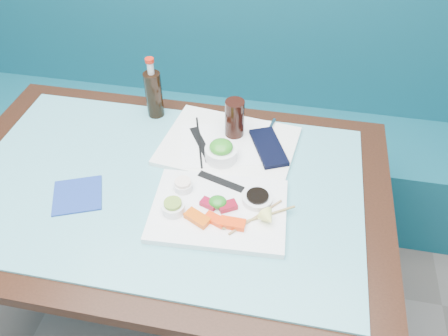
% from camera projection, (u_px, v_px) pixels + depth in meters
% --- Properties ---
extents(booth_bench, '(3.00, 0.56, 1.17)m').
position_uv_depth(booth_bench, '(218.00, 119.00, 2.22)').
color(booth_bench, '#0E4B5A').
rests_on(booth_bench, ground).
extents(dining_table, '(1.40, 0.90, 0.75)m').
position_uv_depth(dining_table, '(166.00, 203.00, 1.42)').
color(dining_table, black).
rests_on(dining_table, ground).
extents(glass_top, '(1.22, 0.76, 0.01)m').
position_uv_depth(glass_top, '(163.00, 184.00, 1.36)').
color(glass_top, '#59A9B2').
rests_on(glass_top, dining_table).
extents(sashimi_plate, '(0.40, 0.30, 0.02)m').
position_uv_depth(sashimi_plate, '(219.00, 210.00, 1.27)').
color(sashimi_plate, white).
rests_on(sashimi_plate, glass_top).
extents(salmon_left, '(0.08, 0.07, 0.02)m').
position_uv_depth(salmon_left, '(197.00, 218.00, 1.22)').
color(salmon_left, '#E65309').
rests_on(salmon_left, sashimi_plate).
extents(salmon_mid, '(0.07, 0.05, 0.02)m').
position_uv_depth(salmon_mid, '(215.00, 220.00, 1.22)').
color(salmon_mid, '#FF370A').
rests_on(salmon_mid, sashimi_plate).
extents(salmon_right, '(0.07, 0.04, 0.02)m').
position_uv_depth(salmon_right, '(232.00, 223.00, 1.21)').
color(salmon_right, '#FF3D0A').
rests_on(salmon_right, sashimi_plate).
extents(tuna_left, '(0.06, 0.04, 0.02)m').
position_uv_depth(tuna_left, '(209.00, 204.00, 1.26)').
color(tuna_left, maroon).
rests_on(tuna_left, sashimi_plate).
extents(tuna_right, '(0.06, 0.05, 0.02)m').
position_uv_depth(tuna_right, '(228.00, 206.00, 1.25)').
color(tuna_right, maroon).
rests_on(tuna_right, sashimi_plate).
extents(seaweed_garnish, '(0.06, 0.06, 0.03)m').
position_uv_depth(seaweed_garnish, '(218.00, 202.00, 1.26)').
color(seaweed_garnish, '#207A1C').
rests_on(seaweed_garnish, sashimi_plate).
extents(ramekin_wasabi, '(0.08, 0.08, 0.03)m').
position_uv_depth(ramekin_wasabi, '(173.00, 208.00, 1.24)').
color(ramekin_wasabi, white).
rests_on(ramekin_wasabi, sashimi_plate).
extents(wasabi_fill, '(0.06, 0.06, 0.01)m').
position_uv_depth(wasabi_fill, '(173.00, 203.00, 1.23)').
color(wasabi_fill, olive).
rests_on(wasabi_fill, ramekin_wasabi).
extents(ramekin_ginger, '(0.07, 0.07, 0.02)m').
position_uv_depth(ramekin_ginger, '(183.00, 186.00, 1.31)').
color(ramekin_ginger, white).
rests_on(ramekin_ginger, sashimi_plate).
extents(ginger_fill, '(0.06, 0.06, 0.01)m').
position_uv_depth(ginger_fill, '(183.00, 182.00, 1.29)').
color(ginger_fill, '#FFE3D1').
rests_on(ginger_fill, ramekin_ginger).
extents(soy_dish, '(0.09, 0.09, 0.02)m').
position_uv_depth(soy_dish, '(257.00, 199.00, 1.27)').
color(soy_dish, white).
rests_on(soy_dish, sashimi_plate).
extents(soy_fill, '(0.08, 0.08, 0.01)m').
position_uv_depth(soy_fill, '(258.00, 196.00, 1.26)').
color(soy_fill, black).
rests_on(soy_fill, soy_dish).
extents(lemon_wedge, '(0.06, 0.06, 0.05)m').
position_uv_depth(lemon_wedge, '(268.00, 218.00, 1.20)').
color(lemon_wedge, '#FFFE78').
rests_on(lemon_wedge, sashimi_plate).
extents(chopstick_sleeve, '(0.15, 0.07, 0.00)m').
position_uv_depth(chopstick_sleeve, '(221.00, 181.00, 1.33)').
color(chopstick_sleeve, black).
rests_on(chopstick_sleeve, sashimi_plate).
extents(wooden_chopstick_a, '(0.13, 0.15, 0.01)m').
position_uv_depth(wooden_chopstick_a, '(256.00, 217.00, 1.23)').
color(wooden_chopstick_a, '#A0784B').
rests_on(wooden_chopstick_a, sashimi_plate).
extents(wooden_chopstick_b, '(0.19, 0.13, 0.01)m').
position_uv_depth(wooden_chopstick_b, '(259.00, 217.00, 1.23)').
color(wooden_chopstick_b, '#988147').
rests_on(wooden_chopstick_b, sashimi_plate).
extents(serving_tray, '(0.47, 0.38, 0.02)m').
position_uv_depth(serving_tray, '(228.00, 146.00, 1.47)').
color(serving_tray, white).
rests_on(serving_tray, glass_top).
extents(paper_placemat, '(0.36, 0.30, 0.00)m').
position_uv_depth(paper_placemat, '(228.00, 144.00, 1.47)').
color(paper_placemat, white).
rests_on(paper_placemat, serving_tray).
extents(seaweed_bowl, '(0.12, 0.12, 0.04)m').
position_uv_depth(seaweed_bowl, '(221.00, 153.00, 1.40)').
color(seaweed_bowl, white).
rests_on(seaweed_bowl, serving_tray).
extents(seaweed_salad, '(0.08, 0.08, 0.04)m').
position_uv_depth(seaweed_salad, '(221.00, 147.00, 1.38)').
color(seaweed_salad, '#2C8C20').
rests_on(seaweed_salad, seaweed_bowl).
extents(cola_glass, '(0.08, 0.08, 0.13)m').
position_uv_depth(cola_glass, '(235.00, 118.00, 1.46)').
color(cola_glass, black).
rests_on(cola_glass, serving_tray).
extents(navy_pouch, '(0.15, 0.21, 0.01)m').
position_uv_depth(navy_pouch, '(269.00, 147.00, 1.44)').
color(navy_pouch, black).
rests_on(navy_pouch, serving_tray).
extents(fork, '(0.03, 0.10, 0.01)m').
position_uv_depth(fork, '(270.00, 128.00, 1.52)').
color(fork, silver).
rests_on(fork, serving_tray).
extents(black_chopstick_a, '(0.08, 0.25, 0.01)m').
position_uv_depth(black_chopstick_a, '(199.00, 141.00, 1.47)').
color(black_chopstick_a, black).
rests_on(black_chopstick_a, serving_tray).
extents(black_chopstick_b, '(0.08, 0.19, 0.01)m').
position_uv_depth(black_chopstick_b, '(201.00, 142.00, 1.47)').
color(black_chopstick_b, black).
rests_on(black_chopstick_b, serving_tray).
extents(tray_sleeve, '(0.11, 0.15, 0.00)m').
position_uv_depth(tray_sleeve, '(200.00, 142.00, 1.47)').
color(tray_sleeve, black).
rests_on(tray_sleeve, serving_tray).
extents(cola_bottle_body, '(0.08, 0.08, 0.17)m').
position_uv_depth(cola_bottle_body, '(154.00, 95.00, 1.55)').
color(cola_bottle_body, black).
rests_on(cola_bottle_body, glass_top).
extents(cola_bottle_neck, '(0.03, 0.03, 0.04)m').
position_uv_depth(cola_bottle_neck, '(150.00, 68.00, 1.48)').
color(cola_bottle_neck, silver).
rests_on(cola_bottle_neck, cola_bottle_body).
extents(cola_bottle_cap, '(0.04, 0.04, 0.01)m').
position_uv_depth(cola_bottle_cap, '(149.00, 60.00, 1.46)').
color(cola_bottle_cap, red).
rests_on(cola_bottle_cap, cola_bottle_neck).
extents(blue_napkin, '(0.19, 0.19, 0.01)m').
position_uv_depth(blue_napkin, '(78.00, 195.00, 1.32)').
color(blue_napkin, navy).
rests_on(blue_napkin, glass_top).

